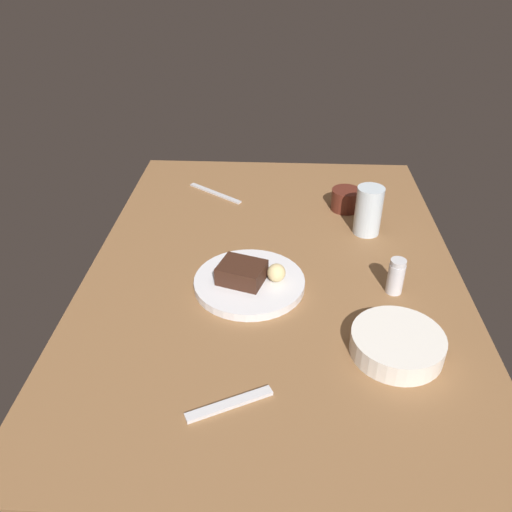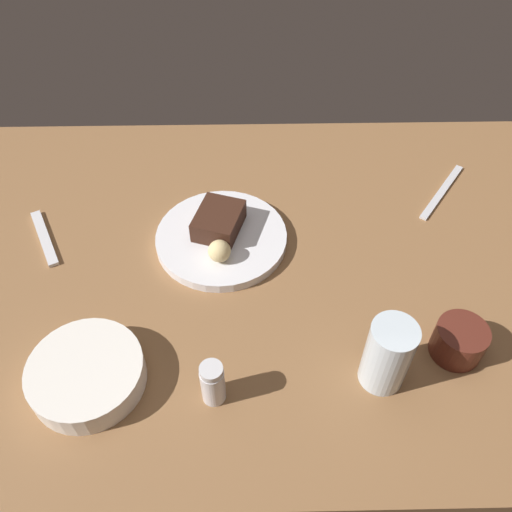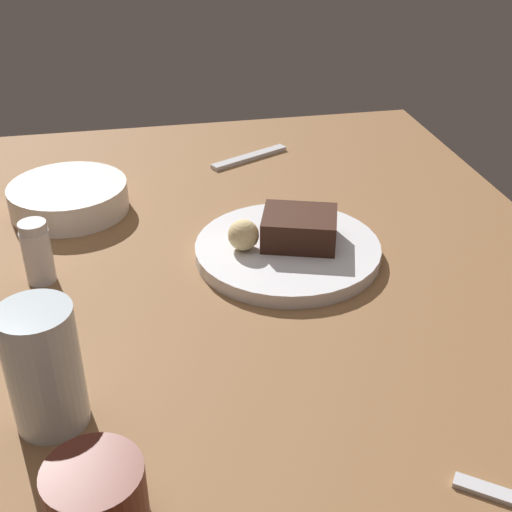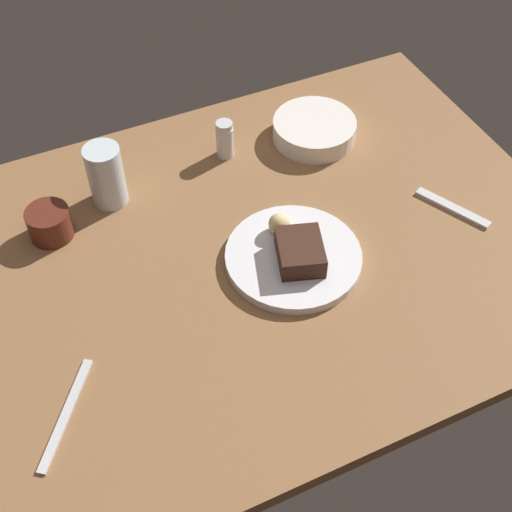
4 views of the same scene
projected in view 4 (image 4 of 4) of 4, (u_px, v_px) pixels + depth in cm
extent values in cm
cube|color=brown|center=(241.00, 261.00, 127.21)|extent=(120.00, 84.00, 3.00)
cylinder|color=silver|center=(293.00, 257.00, 124.55)|extent=(24.00, 24.00, 1.82)
cube|color=#381E14|center=(300.00, 252.00, 121.50)|extent=(10.15, 11.29, 4.02)
sphere|color=#DBC184|center=(279.00, 224.00, 125.81)|extent=(3.97, 3.97, 3.97)
cylinder|color=silver|center=(225.00, 141.00, 141.11)|extent=(3.50, 3.50, 6.84)
cylinder|color=silver|center=(224.00, 125.00, 138.07)|extent=(3.33, 3.33, 1.20)
cylinder|color=silver|center=(106.00, 176.00, 130.54)|extent=(6.72, 6.72, 12.40)
cylinder|color=white|center=(314.00, 130.00, 145.59)|extent=(17.00, 17.00, 4.20)
cylinder|color=#562319|center=(50.00, 223.00, 127.20)|extent=(7.86, 7.86, 5.78)
cube|color=silver|center=(453.00, 208.00, 133.29)|extent=(8.31, 14.23, 0.70)
cube|color=silver|center=(66.00, 414.00, 105.37)|extent=(12.40, 16.12, 0.50)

